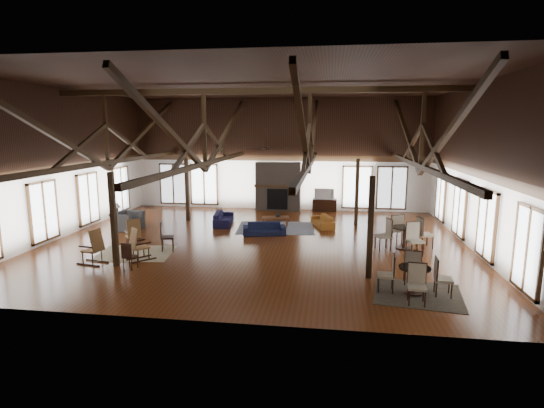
# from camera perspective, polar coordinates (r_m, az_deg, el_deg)

# --- Properties ---
(floor) EXTENTS (16.00, 16.00, 0.00)m
(floor) POSITION_cam_1_polar(r_m,az_deg,el_deg) (16.68, -2.06, -5.13)
(floor) COLOR #582712
(floor) RESTS_ON ground
(ceiling) EXTENTS (16.00, 14.00, 0.02)m
(ceiling) POSITION_cam_1_polar(r_m,az_deg,el_deg) (16.18, -2.20, 15.84)
(ceiling) COLOR black
(ceiling) RESTS_ON wall_back
(wall_back) EXTENTS (16.00, 0.02, 6.00)m
(wall_back) POSITION_cam_1_polar(r_m,az_deg,el_deg) (23.06, 0.94, 6.68)
(wall_back) COLOR white
(wall_back) RESTS_ON floor
(wall_front) EXTENTS (16.00, 0.02, 6.00)m
(wall_front) POSITION_cam_1_polar(r_m,az_deg,el_deg) (9.39, -9.63, 1.47)
(wall_front) COLOR white
(wall_front) RESTS_ON floor
(wall_left) EXTENTS (0.02, 14.00, 6.00)m
(wall_left) POSITION_cam_1_polar(r_m,az_deg,el_deg) (19.24, -26.39, 4.94)
(wall_left) COLOR white
(wall_left) RESTS_ON floor
(wall_right) EXTENTS (0.02, 14.00, 6.00)m
(wall_right) POSITION_cam_1_polar(r_m,az_deg,el_deg) (16.73, 26.05, 4.34)
(wall_right) COLOR white
(wall_right) RESTS_ON floor
(roof_truss) EXTENTS (15.60, 14.07, 3.14)m
(roof_truss) POSITION_cam_1_polar(r_m,az_deg,el_deg) (16.10, -2.15, 8.84)
(roof_truss) COLOR black
(roof_truss) RESTS_ON wall_back
(post_grid) EXTENTS (8.16, 7.16, 3.05)m
(post_grid) POSITION_cam_1_polar(r_m,az_deg,el_deg) (16.35, -2.09, 0.04)
(post_grid) COLOR black
(post_grid) RESTS_ON floor
(fireplace) EXTENTS (2.50, 0.69, 2.60)m
(fireplace) POSITION_cam_1_polar(r_m,az_deg,el_deg) (22.90, 0.83, 2.36)
(fireplace) COLOR #61554A
(fireplace) RESTS_ON floor
(ceiling_fan) EXTENTS (1.60, 1.60, 0.75)m
(ceiling_fan) POSITION_cam_1_polar(r_m,az_deg,el_deg) (15.04, -0.93, 7.63)
(ceiling_fan) COLOR black
(ceiling_fan) RESTS_ON roof_truss
(sofa_navy_front) EXTENTS (1.88, 1.03, 0.52)m
(sofa_navy_front) POSITION_cam_1_polar(r_m,az_deg,el_deg) (17.73, -1.04, -3.34)
(sofa_navy_front) COLOR #121733
(sofa_navy_front) RESTS_ON floor
(sofa_navy_left) EXTENTS (2.05, 1.03, 0.57)m
(sofa_navy_left) POSITION_cam_1_polar(r_m,az_deg,el_deg) (19.77, -6.53, -1.91)
(sofa_navy_left) COLOR #141336
(sofa_navy_left) RESTS_ON floor
(sofa_orange) EXTENTS (1.81, 1.16, 0.49)m
(sofa_orange) POSITION_cam_1_polar(r_m,az_deg,el_deg) (19.36, 6.83, -2.30)
(sofa_orange) COLOR brown
(sofa_orange) RESTS_ON floor
(coffee_table) EXTENTS (1.30, 0.83, 0.46)m
(coffee_table) POSITION_cam_1_polar(r_m,az_deg,el_deg) (19.07, 0.50, -1.93)
(coffee_table) COLOR brown
(coffee_table) RESTS_ON floor
(vase) EXTENTS (0.23, 0.23, 0.21)m
(vase) POSITION_cam_1_polar(r_m,az_deg,el_deg) (19.07, 0.80, -1.43)
(vase) COLOR #B2B2B2
(vase) RESTS_ON coffee_table
(armchair) EXTENTS (1.34, 1.21, 0.78)m
(armchair) POSITION_cam_1_polar(r_m,az_deg,el_deg) (19.64, -18.84, -2.17)
(armchair) COLOR #323234
(armchair) RESTS_ON floor
(side_table_lamp) EXTENTS (0.43, 0.43, 1.09)m
(side_table_lamp) POSITION_cam_1_polar(r_m,az_deg,el_deg) (20.58, -20.00, -1.62)
(side_table_lamp) COLOR black
(side_table_lamp) RESTS_ON floor
(rocking_chair_a) EXTENTS (0.88, 0.96, 1.11)m
(rocking_chair_a) POSITION_cam_1_polar(r_m,az_deg,el_deg) (16.53, -18.11, -3.91)
(rocking_chair_a) COLOR #A1713D
(rocking_chair_a) RESTS_ON floor
(rocking_chair_b) EXTENTS (0.94, 0.96, 1.13)m
(rocking_chair_b) POSITION_cam_1_polar(r_m,az_deg,el_deg) (14.96, -17.64, -5.29)
(rocking_chair_b) COLOR #A1713D
(rocking_chair_b) RESTS_ON floor
(rocking_chair_c) EXTENTS (0.98, 0.64, 1.17)m
(rocking_chair_c) POSITION_cam_1_polar(r_m,az_deg,el_deg) (15.08, -22.78, -5.43)
(rocking_chair_c) COLOR #A1713D
(rocking_chair_c) RESTS_ON floor
(side_chair_a) EXTENTS (0.58, 0.58, 1.09)m
(side_chair_a) POSITION_cam_1_polar(r_m,az_deg,el_deg) (15.85, -14.29, -3.90)
(side_chair_a) COLOR black
(side_chair_a) RESTS_ON floor
(side_chair_b) EXTENTS (0.43, 0.43, 0.88)m
(side_chair_b) POSITION_cam_1_polar(r_m,az_deg,el_deg) (14.11, -18.75, -6.37)
(side_chair_b) COLOR black
(side_chair_b) RESTS_ON floor
(cafe_table_near) EXTENTS (1.98, 1.98, 1.02)m
(cafe_table_near) POSITION_cam_1_polar(r_m,az_deg,el_deg) (12.13, 18.59, -9.06)
(cafe_table_near) COLOR black
(cafe_table_near) RESTS_ON floor
(cafe_table_far) EXTENTS (2.23, 2.23, 1.14)m
(cafe_table_far) POSITION_cam_1_polar(r_m,az_deg,el_deg) (16.39, 17.38, -3.82)
(cafe_table_far) COLOR black
(cafe_table_far) RESTS_ON floor
(cup_near) EXTENTS (0.15, 0.15, 0.10)m
(cup_near) POSITION_cam_1_polar(r_m,az_deg,el_deg) (12.10, 18.76, -7.76)
(cup_near) COLOR #B2B2B2
(cup_near) RESTS_ON cafe_table_near
(cup_far) EXTENTS (0.14, 0.14, 0.10)m
(cup_far) POSITION_cam_1_polar(r_m,az_deg,el_deg) (16.25, 17.68, -2.85)
(cup_far) COLOR #B2B2B2
(cup_far) RESTS_ON cafe_table_far
(tv_console) EXTENTS (1.28, 0.48, 0.64)m
(tv_console) POSITION_cam_1_polar(r_m,az_deg,el_deg) (22.96, 7.07, -0.15)
(tv_console) COLOR black
(tv_console) RESTS_ON floor
(television) EXTENTS (1.03, 0.21, 0.59)m
(television) POSITION_cam_1_polar(r_m,az_deg,el_deg) (22.86, 7.05, 1.37)
(television) COLOR #B2B2B2
(television) RESTS_ON tv_console
(rug_tan) EXTENTS (2.81, 2.33, 0.01)m
(rug_tan) POSITION_cam_1_polar(r_m,az_deg,el_deg) (15.96, -17.89, -6.32)
(rug_tan) COLOR tan
(rug_tan) RESTS_ON floor
(rug_navy) EXTENTS (3.58, 2.83, 0.01)m
(rug_navy) POSITION_cam_1_polar(r_m,az_deg,el_deg) (18.98, 0.50, -3.21)
(rug_navy) COLOR #192547
(rug_navy) RESTS_ON floor
(rug_dark) EXTENTS (2.53, 2.35, 0.01)m
(rug_dark) POSITION_cam_1_polar(r_m,az_deg,el_deg) (12.28, 18.99, -11.37)
(rug_dark) COLOR black
(rug_dark) RESTS_ON floor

